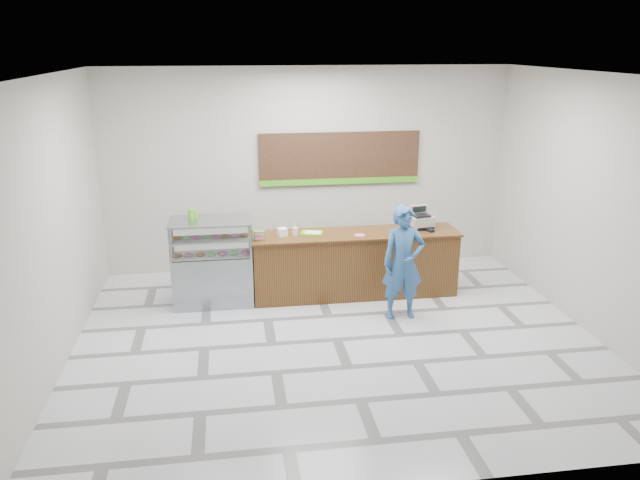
{
  "coord_description": "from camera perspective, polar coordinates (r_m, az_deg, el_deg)",
  "views": [
    {
      "loc": [
        -1.36,
        -7.56,
        3.87
      ],
      "look_at": [
        -0.1,
        0.9,
        1.15
      ],
      "focal_mm": 35.0,
      "sensor_mm": 36.0,
      "label": 1
    }
  ],
  "objects": [
    {
      "name": "promo_box",
      "position": [
        9.38,
        -5.58,
        0.42
      ],
      "size": [
        0.16,
        0.11,
        0.14
      ],
      "primitive_type": "cube",
      "rotation": [
        0.0,
        0.0,
        -0.05
      ],
      "color": "#44A61C",
      "rests_on": "sales_counter"
    },
    {
      "name": "green_cup_left",
      "position": [
        9.53,
        -11.71,
        2.31
      ],
      "size": [
        0.1,
        0.1,
        0.15
      ],
      "primitive_type": "cylinder",
      "color": "#44A61C",
      "rests_on": "display_case"
    },
    {
      "name": "card_terminal",
      "position": [
        9.93,
        9.98,
        0.91
      ],
      "size": [
        0.13,
        0.18,
        0.04
      ],
      "primitive_type": "cube",
      "rotation": [
        0.0,
        0.0,
        0.36
      ],
      "color": "black",
      "rests_on": "sales_counter"
    },
    {
      "name": "green_cup_right",
      "position": [
        9.55,
        -11.37,
        2.29
      ],
      "size": [
        0.08,
        0.08,
        0.13
      ],
      "primitive_type": "cylinder",
      "color": "#44A61C",
      "rests_on": "display_case"
    },
    {
      "name": "napkin_box",
      "position": [
        9.57,
        -3.46,
        0.74
      ],
      "size": [
        0.16,
        0.16,
        0.11
      ],
      "primitive_type": "cube",
      "rotation": [
        0.0,
        0.0,
        0.24
      ],
      "color": "white",
      "rests_on": "sales_counter"
    },
    {
      "name": "sales_counter",
      "position": [
        9.89,
        3.19,
        -2.17
      ],
      "size": [
        3.26,
        0.76,
        1.03
      ],
      "color": "brown",
      "rests_on": "floor"
    },
    {
      "name": "cash_register",
      "position": [
        10.08,
        9.1,
        1.84
      ],
      "size": [
        0.43,
        0.44,
        0.35
      ],
      "rotation": [
        0.0,
        0.0,
        0.18
      ],
      "color": "black",
      "rests_on": "sales_counter"
    },
    {
      "name": "donut_decal",
      "position": [
        9.61,
        3.64,
        0.46
      ],
      "size": [
        0.17,
        0.17,
        0.0
      ],
      "primitive_type": "cylinder",
      "color": "pink",
      "rests_on": "sales_counter"
    },
    {
      "name": "menu_board",
      "position": [
        10.86,
        1.82,
        7.39
      ],
      "size": [
        2.8,
        0.06,
        0.9
      ],
      "color": "black",
      "rests_on": "back_wall"
    },
    {
      "name": "display_case",
      "position": [
        9.65,
        -9.82,
        -1.91
      ],
      "size": [
        1.22,
        0.72,
        1.33
      ],
      "color": "gray",
      "rests_on": "floor"
    },
    {
      "name": "floor",
      "position": [
        8.6,
        1.58,
        -9.08
      ],
      "size": [
        7.0,
        7.0,
        0.0
      ],
      "primitive_type": "plane",
      "color": "silver",
      "rests_on": "ground"
    },
    {
      "name": "back_wall",
      "position": [
        10.85,
        -1.1,
        6.41
      ],
      "size": [
        7.0,
        0.0,
        7.0
      ],
      "primitive_type": "plane",
      "rotation": [
        1.57,
        0.0,
        0.0
      ],
      "color": "#B7B3A8",
      "rests_on": "floor"
    },
    {
      "name": "straw_cup",
      "position": [
        9.58,
        -2.28,
        0.79
      ],
      "size": [
        0.08,
        0.08,
        0.12
      ],
      "primitive_type": "cylinder",
      "color": "silver",
      "rests_on": "sales_counter"
    },
    {
      "name": "serving_tray",
      "position": [
        9.68,
        -0.75,
        0.66
      ],
      "size": [
        0.39,
        0.32,
        0.02
      ],
      "rotation": [
        0.0,
        0.0,
        -0.26
      ],
      "color": "#61D30B",
      "rests_on": "sales_counter"
    },
    {
      "name": "customer",
      "position": [
        9.05,
        7.61,
        -2.06
      ],
      "size": [
        0.63,
        0.42,
        1.68
      ],
      "primitive_type": "imported",
      "rotation": [
        0.0,
        0.0,
        -0.04
      ],
      "color": "#2C588B",
      "rests_on": "floor"
    },
    {
      "name": "ceiling",
      "position": [
        7.69,
        1.8,
        14.91
      ],
      "size": [
        7.0,
        7.0,
        0.0
      ],
      "primitive_type": "plane",
      "rotation": [
        3.14,
        0.0,
        0.0
      ],
      "color": "silver",
      "rests_on": "back_wall"
    }
  ]
}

